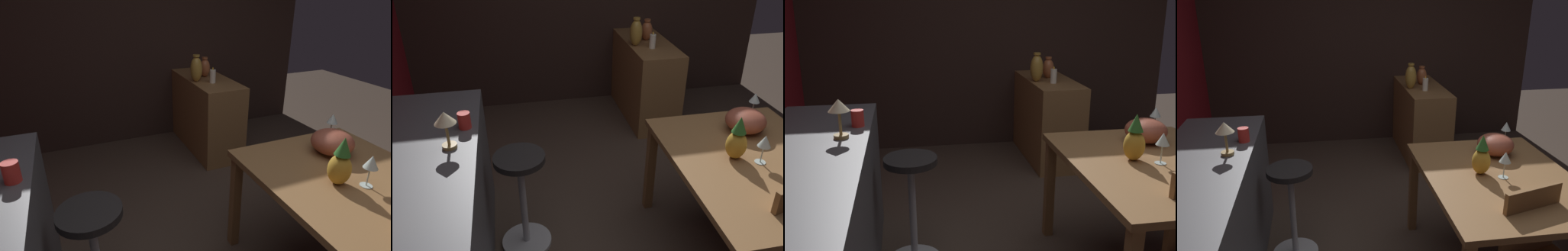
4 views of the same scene
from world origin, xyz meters
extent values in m
cube|color=#33231E|center=(2.55, 0.30, 1.30)|extent=(0.10, 4.40, 2.60)
cube|color=olive|center=(-0.11, -0.37, 0.72)|extent=(1.26, 0.95, 0.04)
cube|color=olive|center=(0.47, 0.06, 0.35)|extent=(0.06, 0.06, 0.70)
cube|color=olive|center=(0.47, -0.79, 0.35)|extent=(0.06, 0.06, 0.70)
cube|color=#4C4C51|center=(-0.15, 1.52, 0.45)|extent=(2.10, 0.60, 0.90)
cube|color=olive|center=(1.99, -0.40, 0.41)|extent=(1.10, 0.44, 0.82)
cylinder|color=#262323|center=(0.25, 1.00, 0.70)|extent=(0.32, 0.32, 0.04)
cylinder|color=silver|center=(0.25, 1.00, 0.35)|extent=(0.04, 0.04, 0.68)
cylinder|color=silver|center=(0.41, -0.65, 0.74)|extent=(0.06, 0.06, 0.00)
cylinder|color=silver|center=(0.41, -0.65, 0.80)|extent=(0.01, 0.01, 0.11)
cone|color=silver|center=(0.41, -0.65, 0.88)|extent=(0.07, 0.07, 0.07)
cylinder|color=silver|center=(-0.13, -0.38, 0.74)|extent=(0.06, 0.06, 0.00)
cylinder|color=silver|center=(-0.13, -0.38, 0.80)|extent=(0.01, 0.01, 0.11)
cone|color=silver|center=(-0.13, -0.38, 0.88)|extent=(0.07, 0.07, 0.07)
ellipsoid|color=gold|center=(-0.05, -0.26, 0.83)|extent=(0.12, 0.12, 0.17)
cone|color=#2D6B28|center=(-0.05, -0.26, 0.96)|extent=(0.08, 0.08, 0.10)
ellipsoid|color=#9E4C38|center=(0.23, -0.48, 0.82)|extent=(0.26, 0.26, 0.15)
cylinder|color=red|center=(0.34, 1.29, 0.95)|extent=(0.07, 0.07, 0.10)
torus|color=red|center=(0.39, 1.29, 0.95)|extent=(0.05, 0.01, 0.05)
cylinder|color=#A58447|center=(0.13, 1.36, 0.91)|extent=(0.08, 0.08, 0.02)
cylinder|color=#A58447|center=(0.13, 1.36, 0.99)|extent=(0.02, 0.02, 0.13)
cone|color=beige|center=(0.13, 1.36, 1.08)|extent=(0.11, 0.11, 0.07)
cylinder|color=white|center=(1.76, -0.38, 0.89)|extent=(0.06, 0.06, 0.13)
ellipsoid|color=yellow|center=(1.76, -0.38, 0.97)|extent=(0.01, 0.01, 0.03)
ellipsoid|color=#B78C38|center=(1.87, -0.24, 0.95)|extent=(0.12, 0.12, 0.26)
cylinder|color=#B78C38|center=(1.87, -0.24, 1.09)|extent=(0.07, 0.07, 0.02)
ellipsoid|color=#B26038|center=(2.03, -0.41, 0.92)|extent=(0.11, 0.11, 0.19)
cylinder|color=#B26038|center=(2.03, -0.41, 1.02)|extent=(0.06, 0.06, 0.02)
camera|label=1|loc=(-1.10, 1.00, 1.70)|focal=29.30mm
camera|label=2|loc=(-1.87, 1.00, 2.08)|focal=37.53mm
camera|label=3|loc=(-2.30, 1.00, 1.67)|focal=41.76mm
camera|label=4|loc=(-2.30, 0.79, 1.94)|focal=36.86mm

